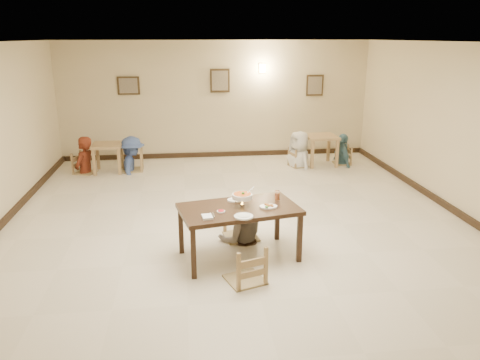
{
  "coord_description": "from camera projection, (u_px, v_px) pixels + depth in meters",
  "views": [
    {
      "loc": [
        -0.86,
        -7.18,
        3.09
      ],
      "look_at": [
        -0.02,
        -0.26,
        0.94
      ],
      "focal_mm": 35.0,
      "sensor_mm": 36.0,
      "label": 1
    }
  ],
  "objects": [
    {
      "name": "bg_chair_rr",
      "position": [
        343.0,
        147.0,
        11.7
      ],
      "size": [
        0.41,
        0.41,
        0.87
      ],
      "rotation": [
        0.0,
        0.0,
        -1.65
      ],
      "color": "tan",
      "rests_on": "floor"
    },
    {
      "name": "floor",
      "position": [
        239.0,
        229.0,
        7.82
      ],
      "size": [
        10.0,
        10.0,
        0.0
      ],
      "primitive_type": "plane",
      "color": "beige",
      "rests_on": "ground"
    },
    {
      "name": "picture_c",
      "position": [
        315.0,
        85.0,
        12.27
      ],
      "size": [
        0.45,
        0.04,
        0.55
      ],
      "color": "#332515",
      "rests_on": "wall_back"
    },
    {
      "name": "fried_plate",
      "position": [
        268.0,
        206.0,
        6.59
      ],
      "size": [
        0.25,
        0.25,
        0.06
      ],
      "color": "white",
      "rests_on": "main_table"
    },
    {
      "name": "bg_diner_b",
      "position": [
        131.0,
        137.0,
        10.98
      ],
      "size": [
        0.65,
        1.09,
        1.66
      ],
      "primitive_type": "imported",
      "rotation": [
        0.0,
        0.0,
        1.6
      ],
      "color": "#4963A3",
      "rests_on": "floor"
    },
    {
      "name": "baseboard_right",
      "position": [
        462.0,
        215.0,
        8.26
      ],
      "size": [
        0.06,
        10.0,
        0.12
      ],
      "primitive_type": "cube",
      "color": "black",
      "rests_on": "floor"
    },
    {
      "name": "rice_plate_near",
      "position": [
        244.0,
        216.0,
        6.24
      ],
      "size": [
        0.26,
        0.26,
        0.06
      ],
      "color": "white",
      "rests_on": "main_table"
    },
    {
      "name": "curry_warmer",
      "position": [
        242.0,
        196.0,
        6.6
      ],
      "size": [
        0.32,
        0.29,
        0.26
      ],
      "color": "silver",
      "rests_on": "main_table"
    },
    {
      "name": "bg_diner_d",
      "position": [
        344.0,
        134.0,
        11.6
      ],
      "size": [
        0.43,
        0.92,
        1.54
      ],
      "primitive_type": "imported",
      "rotation": [
        0.0,
        0.0,
        1.64
      ],
      "color": "slate",
      "rests_on": "floor"
    },
    {
      "name": "bg_diner_c",
      "position": [
        300.0,
        131.0,
        11.34
      ],
      "size": [
        0.82,
        1.0,
        1.76
      ],
      "primitive_type": "imported",
      "rotation": [
        0.0,
        0.0,
        5.06
      ],
      "color": "silver",
      "rests_on": "floor"
    },
    {
      "name": "bg_chair_lr",
      "position": [
        131.0,
        149.0,
        11.08
      ],
      "size": [
        0.49,
        0.49,
        1.04
      ],
      "rotation": [
        0.0,
        0.0,
        -1.55
      ],
      "color": "tan",
      "rests_on": "floor"
    },
    {
      "name": "chair_near",
      "position": [
        245.0,
        246.0,
        6.03
      ],
      "size": [
        0.47,
        0.47,
        1.0
      ],
      "rotation": [
        0.0,
        0.0,
        3.46
      ],
      "color": "tan",
      "rests_on": "floor"
    },
    {
      "name": "wall_sconce",
      "position": [
        263.0,
        68.0,
        11.98
      ],
      "size": [
        0.16,
        0.05,
        0.22
      ],
      "primitive_type": "cube",
      "color": "#FFD88C",
      "rests_on": "wall_back"
    },
    {
      "name": "chair_far",
      "position": [
        241.0,
        206.0,
        7.35
      ],
      "size": [
        0.5,
        0.5,
        1.07
      ],
      "rotation": [
        0.0,
        0.0,
        0.15
      ],
      "color": "tan",
      "rests_on": "floor"
    },
    {
      "name": "ceiling",
      "position": [
        239.0,
        42.0,
        6.93
      ],
      "size": [
        10.0,
        10.0,
        0.0
      ],
      "primitive_type": "plane",
      "color": "white",
      "rests_on": "wall_back"
    },
    {
      "name": "bg_chair_rl",
      "position": [
        299.0,
        149.0,
        11.47
      ],
      "size": [
        0.41,
        0.41,
        0.87
      ],
      "rotation": [
        0.0,
        0.0,
        1.87
      ],
      "color": "tan",
      "rests_on": "floor"
    },
    {
      "name": "bg_chair_ll",
      "position": [
        84.0,
        154.0,
        10.88
      ],
      "size": [
        0.44,
        0.44,
        0.95
      ],
      "rotation": [
        0.0,
        0.0,
        1.22
      ],
      "color": "tan",
      "rests_on": "floor"
    },
    {
      "name": "bg_diner_a",
      "position": [
        82.0,
        137.0,
        10.76
      ],
      "size": [
        0.62,
        0.75,
        1.75
      ],
      "primitive_type": "imported",
      "rotation": [
        0.0,
        0.0,
        4.34
      ],
      "color": "#602213",
      "rests_on": "floor"
    },
    {
      "name": "picture_b",
      "position": [
        220.0,
        81.0,
        11.94
      ],
      "size": [
        0.5,
        0.04,
        0.6
      ],
      "color": "#332515",
      "rests_on": "wall_back"
    },
    {
      "name": "drink_glass",
      "position": [
        277.0,
        196.0,
        6.88
      ],
      "size": [
        0.07,
        0.07,
        0.15
      ],
      "color": "white",
      "rests_on": "main_table"
    },
    {
      "name": "bg_table_left",
      "position": [
        107.0,
        149.0,
        10.95
      ],
      "size": [
        0.7,
        0.7,
        0.68
      ],
      "rotation": [
        0.0,
        0.0,
        0.02
      ],
      "color": "#A37F4F",
      "rests_on": "floor"
    },
    {
      "name": "main_diner",
      "position": [
        241.0,
        194.0,
        7.19
      ],
      "size": [
        0.77,
        0.62,
        1.53
      ],
      "primitive_type": "imported",
      "rotation": [
        0.0,
        0.0,
        3.2
      ],
      "color": "gray",
      "rests_on": "floor"
    },
    {
      "name": "baseboard_back",
      "position": [
        217.0,
        154.0,
        12.51
      ],
      "size": [
        8.0,
        0.06,
        0.12
      ],
      "primitive_type": "cube",
      "color": "black",
      "rests_on": "floor"
    },
    {
      "name": "wall_front",
      "position": [
        344.0,
        331.0,
        2.63
      ],
      "size": [
        10.0,
        0.0,
        10.0
      ],
      "primitive_type": "plane",
      "rotation": [
        -1.57,
        0.0,
        0.0
      ],
      "color": "beige",
      "rests_on": "floor"
    },
    {
      "name": "picture_a",
      "position": [
        128.0,
        86.0,
        11.7
      ],
      "size": [
        0.55,
        0.04,
        0.45
      ],
      "color": "#332515",
      "rests_on": "wall_back"
    },
    {
      "name": "main_table",
      "position": [
        239.0,
        213.0,
        6.63
      ],
      "size": [
        1.8,
        1.24,
        0.77
      ],
      "rotation": [
        0.0,
        0.0,
        0.2
      ],
      "color": "#332114",
      "rests_on": "floor"
    },
    {
      "name": "chili_dish",
      "position": [
        221.0,
        211.0,
        6.42
      ],
      "size": [
        0.12,
        0.12,
        0.02
      ],
      "color": "white",
      "rests_on": "main_table"
    },
    {
      "name": "wall_right",
      "position": [
        476.0,
        135.0,
        7.84
      ],
      "size": [
        0.0,
        10.0,
        10.0
      ],
      "primitive_type": "plane",
      "rotation": [
        1.57,
        0.0,
        -1.57
      ],
      "color": "beige",
      "rests_on": "floor"
    },
    {
      "name": "napkin_cutlery",
      "position": [
        207.0,
        217.0,
        6.21
      ],
      "size": [
        0.18,
        0.28,
        0.03
      ],
      "color": "white",
      "rests_on": "main_table"
    },
    {
      "name": "wall_back",
      "position": [
        216.0,
        100.0,
        12.12
      ],
      "size": [
        10.0,
        0.0,
        10.0
      ],
      "primitive_type": "plane",
      "rotation": [
        1.57,
        0.0,
        0.0
      ],
      "color": "beige",
      "rests_on": "floor"
    },
    {
      "name": "bg_table_right",
      "position": [
        321.0,
        141.0,
        11.56
      ],
      "size": [
        0.77,
        0.77,
        0.74
      ],
      "rotation": [
        0.0,
        0.0,
        0.03
      ],
      "color": "#A37F4F",
      "rests_on": "floor"
    },
    {
      "name": "rice_plate_far",
      "position": [
        237.0,
        200.0,
        6.87
      ],
      "size": [
        0.28,
        0.28,
        0.06
      ],
      "color": "white",
      "rests_on": "main_table"
    }
  ]
}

